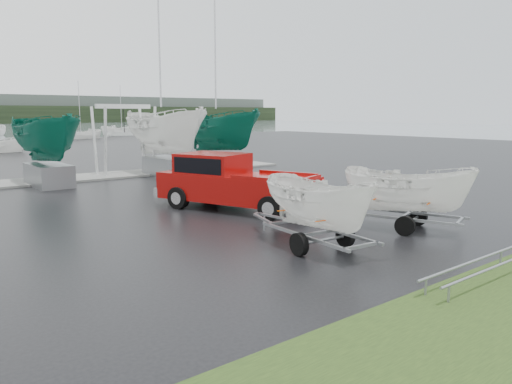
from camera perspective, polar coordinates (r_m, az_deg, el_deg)
name	(u,v)px	position (r m, az deg, el deg)	size (l,w,h in m)	color
ground_plane	(166,223)	(16.97, -10.26, -3.48)	(120.00, 120.00, 0.00)	black
grass_verge	(492,336)	(9.40, 25.38, -14.63)	(40.00, 40.00, 0.00)	#1F3113
dock	(47,181)	(28.90, -22.78, 1.21)	(30.00, 3.00, 0.12)	gray
pickup_truck	(229,180)	(18.97, -3.05, 1.32)	(4.15, 6.65, 2.09)	maroon
trailer_hitched	(409,150)	(16.06, 17.06, 4.56)	(2.33, 3.79, 4.58)	gray
trailer_parked	(320,158)	(13.19, 7.30, 3.83)	(1.83, 3.70, 4.51)	gray
boat_hoist	(124,130)	(30.25, -14.82, 6.92)	(3.30, 2.18, 4.12)	silver
keelboat_1	(44,108)	(26.84, -23.03, 8.85)	(2.44, 3.20, 7.59)	gray
keelboat_2	(165,99)	(29.18, -10.35, 10.46)	(2.78, 3.20, 10.96)	gray
keelboat_3	(220,102)	(31.56, -4.10, 10.26)	(2.71, 3.20, 10.89)	gray
mast_rack_2	(512,253)	(13.35, 27.21, -6.25)	(7.00, 0.56, 0.06)	gray
moored_boat_3	(122,135)	(83.86, -15.06, 6.27)	(3.36, 3.30, 11.77)	white
moored_boat_6	(81,139)	(74.35, -19.35, 5.75)	(2.54, 2.49, 11.07)	white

